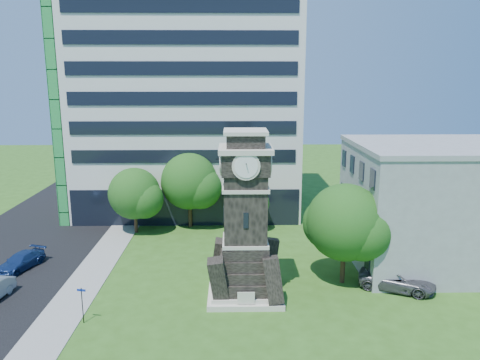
{
  "coord_description": "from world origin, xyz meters",
  "views": [
    {
      "loc": [
        2.1,
        -30.05,
        15.82
      ],
      "look_at": [
        2.69,
        6.15,
        7.78
      ],
      "focal_mm": 35.0,
      "sensor_mm": 36.0,
      "label": 1
    }
  ],
  "objects_px": {
    "car_street_north": "(21,261)",
    "car_east_lot": "(397,280)",
    "park_bench": "(246,294)",
    "clock_tower": "(245,226)",
    "street_sign": "(82,301)"
  },
  "relations": [
    {
      "from": "car_street_north",
      "to": "car_east_lot",
      "type": "distance_m",
      "value": 30.55
    },
    {
      "from": "street_sign",
      "to": "car_street_north",
      "type": "bearing_deg",
      "value": 142.64
    },
    {
      "from": "car_street_north",
      "to": "car_east_lot",
      "type": "relative_size",
      "value": 0.82
    },
    {
      "from": "car_street_north",
      "to": "park_bench",
      "type": "bearing_deg",
      "value": 0.64
    },
    {
      "from": "car_street_north",
      "to": "park_bench",
      "type": "height_order",
      "value": "car_street_north"
    },
    {
      "from": "clock_tower",
      "to": "park_bench",
      "type": "bearing_deg",
      "value": -87.13
    },
    {
      "from": "car_east_lot",
      "to": "park_bench",
      "type": "distance_m",
      "value": 11.61
    },
    {
      "from": "car_street_north",
      "to": "park_bench",
      "type": "xyz_separation_m",
      "value": [
        18.76,
        -6.1,
        -0.1
      ]
    },
    {
      "from": "car_east_lot",
      "to": "park_bench",
      "type": "height_order",
      "value": "car_east_lot"
    },
    {
      "from": "clock_tower",
      "to": "street_sign",
      "type": "relative_size",
      "value": 4.97
    },
    {
      "from": "car_east_lot",
      "to": "park_bench",
      "type": "bearing_deg",
      "value": 122.06
    },
    {
      "from": "clock_tower",
      "to": "park_bench",
      "type": "xyz_separation_m",
      "value": [
        0.05,
        -1.09,
        -4.72
      ]
    },
    {
      "from": "car_street_north",
      "to": "park_bench",
      "type": "distance_m",
      "value": 19.73
    },
    {
      "from": "park_bench",
      "to": "clock_tower",
      "type": "bearing_deg",
      "value": 95.86
    },
    {
      "from": "car_east_lot",
      "to": "park_bench",
      "type": "xyz_separation_m",
      "value": [
        -11.47,
        -1.75,
        -0.21
      ]
    }
  ]
}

